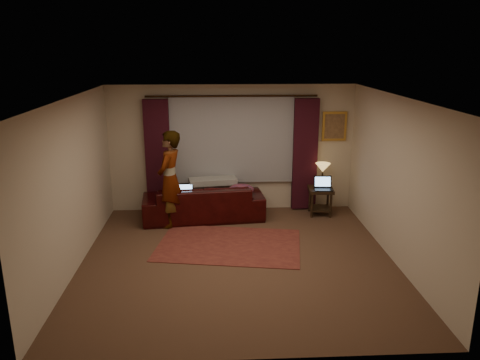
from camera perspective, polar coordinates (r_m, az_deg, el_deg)
The scene contains 20 objects.
floor at distance 7.67m, azimuth -0.28°, elevation -9.75°, with size 5.00×5.00×0.01m, color brown.
ceiling at distance 6.94m, azimuth -0.31°, elevation 9.99°, with size 5.00×5.00×0.02m, color silver.
wall_back at distance 9.62m, azimuth -1.00°, elevation 3.85°, with size 5.00×0.02×2.60m, color beige.
wall_front at distance 4.86m, azimuth 1.13°, elevation -8.72°, with size 5.00×0.02×2.60m, color beige.
wall_left at distance 7.51m, azimuth -19.71°, elevation -0.62°, with size 0.02×5.00×2.60m, color beige.
wall_right at distance 7.73m, azimuth 18.56°, elevation -0.06°, with size 0.02×5.00×2.60m, color beige.
sheer_curtain at distance 9.52m, azimuth -1.00°, elevation 4.95°, with size 2.50×0.05×1.80m, color #97979F.
drape_left at distance 9.61m, azimuth -9.97°, elevation 2.86°, with size 0.50×0.14×2.30m, color #330D17.
drape_right at distance 9.71m, azimuth 7.92°, elevation 3.08°, with size 0.50×0.14×2.30m, color #330D17.
curtain_rod at distance 9.34m, azimuth -1.01°, elevation 10.20°, with size 0.04×0.04×3.40m, color black.
picture_frame at distance 9.81m, azimuth 11.43°, elevation 6.45°, with size 0.50×0.04×0.60m, color gold.
sofa at distance 9.29m, azimuth -4.49°, elevation -1.89°, with size 2.37×1.02×0.96m, color black.
throw_blanket at distance 9.37m, azimuth -3.37°, elevation 1.40°, with size 0.95×0.38×0.11m, color gray.
clothing_pile at distance 9.24m, azimuth 0.14°, elevation -1.24°, with size 0.51×0.39×0.22m, color brown.
laptop_sofa at distance 9.11m, azimuth -6.79°, elevation -1.48°, with size 0.35×0.39×0.26m, color black, non-canonical shape.
area_rug at distance 8.20m, azimuth -1.35°, elevation -7.89°, with size 2.44×1.63×0.01m, color maroon.
end_table at distance 9.68m, azimuth 9.74°, elevation -2.57°, with size 0.49×0.49×0.56m, color black.
tiffany_lamp at distance 9.67m, azimuth 10.02°, elevation 0.63°, with size 0.30×0.30×0.48m, color olive, non-canonical shape.
laptop_table at distance 9.45m, azimuth 10.15°, elevation -0.45°, with size 0.35×0.39×0.26m, color black, non-canonical shape.
person at distance 8.86m, azimuth -8.54°, elevation 0.08°, with size 0.54×0.54×1.85m, color gray.
Camera 1 is at (-0.33, -6.90, 3.34)m, focal length 35.00 mm.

